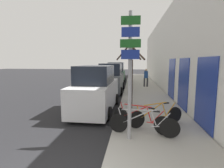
% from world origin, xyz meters
% --- Properties ---
extents(ground_plane, '(80.00, 80.00, 0.00)m').
position_xyz_m(ground_plane, '(0.00, 11.20, 0.00)').
color(ground_plane, black).
extents(sidewalk_curb, '(3.20, 32.00, 0.15)m').
position_xyz_m(sidewalk_curb, '(2.60, 14.00, 0.07)').
color(sidewalk_curb, '#9E9B93').
rests_on(sidewalk_curb, ground).
extents(building_facade, '(0.23, 32.00, 6.50)m').
position_xyz_m(building_facade, '(4.35, 13.93, 3.23)').
color(building_facade, silver).
rests_on(building_facade, ground).
extents(signpost, '(0.60, 0.14, 3.83)m').
position_xyz_m(signpost, '(1.60, 2.63, 2.27)').
color(signpost, '#939399').
rests_on(signpost, sidewalk_curb).
extents(bicycle_0, '(2.27, 0.52, 0.88)m').
position_xyz_m(bicycle_0, '(2.04, 2.96, 0.53)').
color(bicycle_0, black).
rests_on(bicycle_0, sidewalk_curb).
extents(bicycle_1, '(2.00, 1.22, 0.88)m').
position_xyz_m(bicycle_1, '(1.97, 3.45, 0.53)').
color(bicycle_1, black).
rests_on(bicycle_1, sidewalk_curb).
extents(bicycle_2, '(2.07, 1.04, 0.88)m').
position_xyz_m(bicycle_2, '(2.60, 3.90, 0.53)').
color(bicycle_2, black).
rests_on(bicycle_2, sidewalk_curb).
extents(parked_car_0, '(2.05, 4.68, 2.34)m').
position_xyz_m(parked_car_0, '(-0.17, 6.07, 1.06)').
color(parked_car_0, silver).
rests_on(parked_car_0, ground).
extents(parked_car_1, '(2.01, 4.69, 2.37)m').
position_xyz_m(parked_car_1, '(-0.07, 11.72, 1.07)').
color(parked_car_1, '#51565B').
rests_on(parked_car_1, ground).
extents(parked_car_2, '(2.00, 4.37, 2.41)m').
position_xyz_m(parked_car_2, '(-0.14, 16.86, 1.08)').
color(parked_car_2, '#144728').
rests_on(parked_car_2, ground).
extents(pedestrian_near, '(0.44, 0.37, 1.68)m').
position_xyz_m(pedestrian_near, '(2.94, 14.12, 1.12)').
color(pedestrian_near, '#333338').
rests_on(pedestrian_near, sidewalk_curb).
extents(street_tree, '(1.44, 1.99, 3.47)m').
position_xyz_m(street_tree, '(1.60, 6.20, 1.79)').
color(street_tree, '#3D2D23').
rests_on(street_tree, sidewalk_curb).
extents(traffic_light, '(0.20, 0.30, 4.50)m').
position_xyz_m(traffic_light, '(1.43, 18.38, 3.03)').
color(traffic_light, '#939399').
rests_on(traffic_light, sidewalk_curb).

